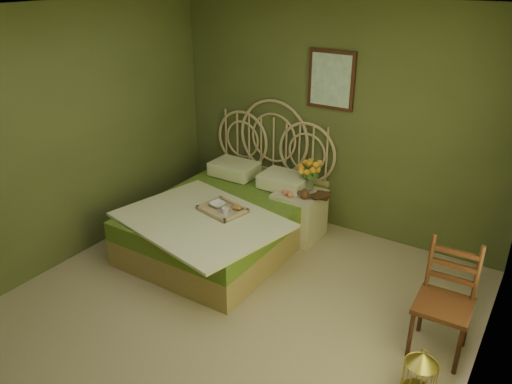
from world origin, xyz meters
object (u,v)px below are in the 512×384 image
Objects in this scene: nightstand at (300,208)px; birdcage at (420,373)px; bed at (228,217)px; chair at (447,293)px.

nightstand is 2.72× the size of birdcage.
chair is at bearing -10.30° from bed.
nightstand reaches higher than chair.
nightstand is at bearing 139.11° from birdcage.
nightstand reaches higher than birdcage.
bed reaches higher than birdcage.
birdcage is at bearing -92.05° from chair.
bed is 0.83m from nightstand.
birdcage is (1.85, -1.60, -0.18)m from nightstand.
birdcage is (0.00, -0.59, -0.35)m from chair.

